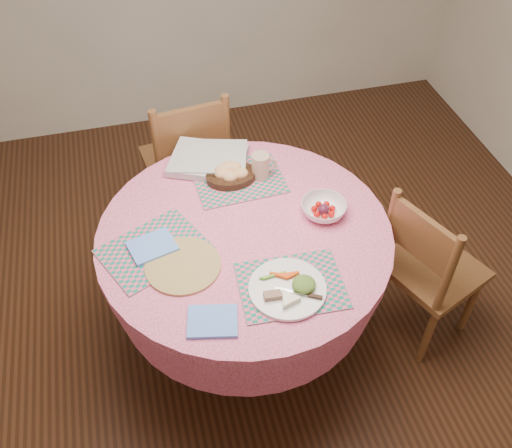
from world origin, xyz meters
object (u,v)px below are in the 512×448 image
at_px(wicker_trivet, 183,265).
at_px(fruit_bowl, 324,209).
at_px(chair_right, 427,268).
at_px(dinner_plate, 290,288).
at_px(chair_back, 189,161).
at_px(bread_bowl, 230,173).
at_px(dining_table, 245,262).
at_px(latte_mug, 261,166).

height_order(wicker_trivet, fruit_bowl, fruit_bowl).
height_order(chair_right, dinner_plate, chair_right).
height_order(chair_back, wicker_trivet, chair_back).
bearing_deg(chair_back, dinner_plate, 92.66).
bearing_deg(bread_bowl, dinner_plate, -84.08).
bearing_deg(chair_right, dining_table, 56.47).
relative_size(bread_bowl, latte_mug, 1.92).
bearing_deg(dinner_plate, chair_back, 99.72).
bearing_deg(dining_table, wicker_trivet, -155.65).
height_order(dining_table, chair_right, chair_right).
relative_size(bread_bowl, fruit_bowl, 0.98).
xyz_separation_m(chair_back, wicker_trivet, (-0.17, -0.96, 0.26)).
xyz_separation_m(chair_back, latte_mug, (0.27, -0.51, 0.32)).
bearing_deg(chair_back, fruit_bowl, 112.68).
xyz_separation_m(chair_back, fruit_bowl, (0.47, -0.81, 0.28)).
xyz_separation_m(dining_table, chair_back, (-0.11, 0.83, -0.06)).
distance_m(dinner_plate, bread_bowl, 0.69).
distance_m(dining_table, chair_right, 0.84).
distance_m(wicker_trivet, dinner_plate, 0.43).
relative_size(chair_right, latte_mug, 7.37).
height_order(dining_table, wicker_trivet, wicker_trivet).
bearing_deg(fruit_bowl, dinner_plate, -125.74).
bearing_deg(latte_mug, bread_bowl, 172.88).
distance_m(chair_right, wicker_trivet, 1.14).
bearing_deg(bread_bowl, chair_back, 104.86).
bearing_deg(fruit_bowl, dining_table, -177.56).
bearing_deg(chair_back, bread_bowl, 97.79).
bearing_deg(latte_mug, dinner_plate, -95.78).
relative_size(chair_back, fruit_bowl, 4.04).
relative_size(dining_table, latte_mug, 10.37).
distance_m(dining_table, fruit_bowl, 0.42).
bearing_deg(wicker_trivet, dinner_plate, -31.27).
relative_size(chair_right, wicker_trivet, 2.94).
relative_size(dining_table, dinner_plate, 4.20).
height_order(dining_table, dinner_plate, dinner_plate).
xyz_separation_m(chair_right, bread_bowl, (-0.80, 0.50, 0.33)).
bearing_deg(dining_table, fruit_bowl, 2.44).
height_order(dinner_plate, fruit_bowl, fruit_bowl).
bearing_deg(dining_table, chair_right, -11.37).
bearing_deg(chair_back, chair_right, 126.14).
bearing_deg(fruit_bowl, latte_mug, 122.83).
distance_m(dinner_plate, latte_mug, 0.67).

